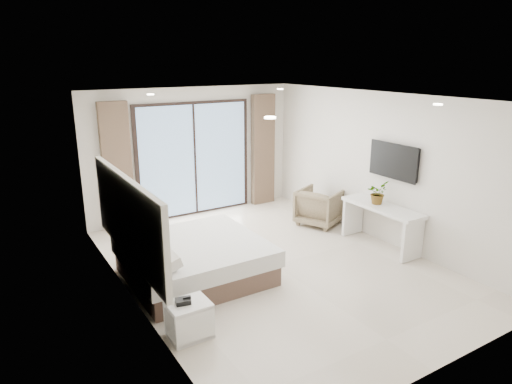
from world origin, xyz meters
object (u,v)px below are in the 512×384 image
at_px(nightstand, 189,320).
at_px(console_desk, 381,217).
at_px(armchair, 319,205).
at_px(bed, 194,260).

height_order(nightstand, console_desk, console_desk).
relative_size(nightstand, console_desk, 0.32).
distance_m(nightstand, armchair, 4.46).
relative_size(console_desk, armchair, 1.95).
relative_size(bed, console_desk, 1.28).
height_order(nightstand, armchair, armchair).
distance_m(bed, nightstand, 1.57).
relative_size(bed, armchair, 2.50).
xyz_separation_m(nightstand, console_desk, (4.03, 0.78, 0.33)).
bearing_deg(armchair, bed, 80.48).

